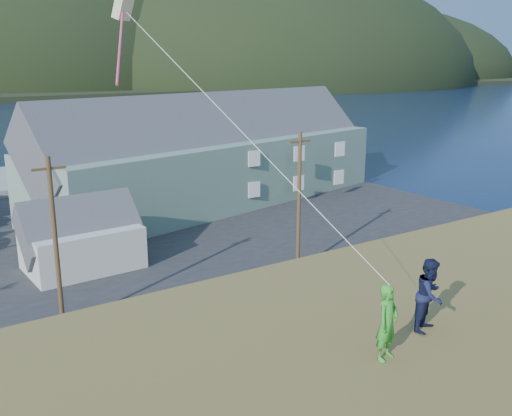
{
  "coord_description": "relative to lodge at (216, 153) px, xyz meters",
  "views": [
    {
      "loc": [
        -8.85,
        -26.01,
        13.3
      ],
      "look_at": [
        0.75,
        -11.6,
        8.8
      ],
      "focal_mm": 40.0,
      "sensor_mm": 36.0,
      "label": 1
    }
  ],
  "objects": [
    {
      "name": "ground",
      "position": [
        -17.47,
        -20.41,
        -4.83
      ],
      "size": [
        900.0,
        900.0,
        0.0
      ],
      "primitive_type": "plane",
      "color": "#0A1638",
      "rests_on": "ground"
    },
    {
      "name": "grass_strip",
      "position": [
        -17.47,
        -22.41,
        -4.78
      ],
      "size": [
        110.0,
        8.0,
        0.1
      ],
      "primitive_type": "cube",
      "color": "#4C3D19",
      "rests_on": "ground"
    },
    {
      "name": "utility_poles",
      "position": [
        -20.71,
        -18.91,
        -0.22
      ],
      "size": [
        32.71,
        0.24,
        9.13
      ],
      "color": "#47331E",
      "rests_on": "waterfront_lot"
    },
    {
      "name": "shed_white",
      "position": [
        -16.25,
        -10.9,
        -2.56
      ],
      "size": [
        7.57,
        5.21,
        5.86
      ],
      "rotation": [
        0.0,
        0.0,
        0.05
      ],
      "color": "silver",
      "rests_on": "waterfront_lot"
    },
    {
      "name": "lodge",
      "position": [
        0.0,
        0.0,
        0.0
      ],
      "size": [
        36.98,
        17.13,
        12.56
      ],
      "rotation": [
        0.0,
        0.0,
        0.21
      ],
      "color": "slate",
      "rests_on": "waterfront_lot"
    },
    {
      "name": "kite_flyer_green",
      "position": [
        -18.04,
        -38.91,
        3.2
      ],
      "size": [
        0.68,
        0.54,
        1.65
      ],
      "primitive_type": "imported",
      "rotation": [
        0.0,
        0.0,
        0.26
      ],
      "color": "green",
      "rests_on": "hillside"
    },
    {
      "name": "waterfront_lot",
      "position": [
        -17.47,
        -3.41,
        -4.77
      ],
      "size": [
        72.0,
        36.0,
        0.12
      ],
      "primitive_type": "cube",
      "color": "#28282B",
      "rests_on": "ground"
    },
    {
      "name": "kite_flyer_navy",
      "position": [
        -16.24,
        -38.51,
        3.24
      ],
      "size": [
        1.02,
        0.91,
        1.74
      ],
      "primitive_type": "imported",
      "rotation": [
        0.0,
        0.0,
        0.35
      ],
      "color": "#151A39",
      "rests_on": "hillside"
    },
    {
      "name": "kite_rig",
      "position": [
        -20.68,
        -32.01,
        9.52
      ],
      "size": [
        1.93,
        3.91,
        9.56
      ],
      "color": "beige",
      "rests_on": "ground"
    }
  ]
}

